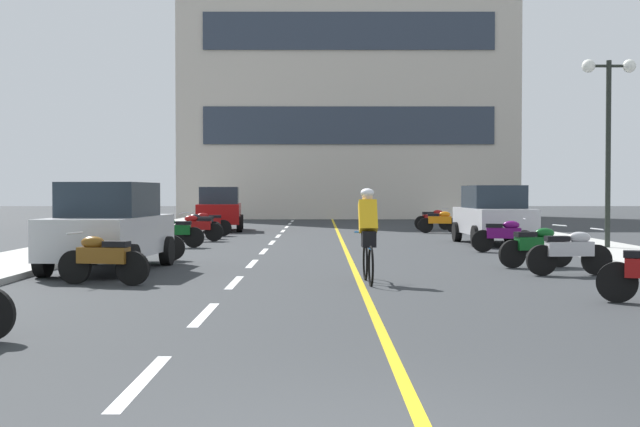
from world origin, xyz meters
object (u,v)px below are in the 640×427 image
object	(u,v)px
motorcycle_6	(502,235)
motorcycle_11	(438,221)
parked_car_far	(218,209)
motorcycle_3	(568,251)
motorcycle_8	(195,227)
motorcycle_9	(198,225)
parked_car_mid	(491,215)
motorcycle_7	(172,231)
street_lamp_mid	(606,110)
motorcycle_10	(206,223)
motorcycle_5	(146,241)
motorcycle_2	(101,258)
motorcycle_12	(432,219)
cyclist_rider	(366,233)
parked_car_near	(108,226)
motorcycle_4	(535,246)

from	to	relation	value
motorcycle_6	motorcycle_11	size ratio (longest dim) A/B	1.00
parked_car_far	motorcycle_11	xyz separation A→B (m)	(8.90, -2.01, -0.44)
parked_car_far	motorcycle_3	world-z (taller)	parked_car_far
motorcycle_6	motorcycle_11	world-z (taller)	same
motorcycle_8	motorcycle_9	bearing A→B (deg)	94.94
parked_car_mid	motorcycle_8	bearing A→B (deg)	170.83
parked_car_mid	motorcycle_9	distance (m)	10.07
motorcycle_9	motorcycle_7	bearing A→B (deg)	-90.62
street_lamp_mid	motorcycle_7	size ratio (longest dim) A/B	2.98
motorcycle_10	motorcycle_3	bearing A→B (deg)	-58.60
motorcycle_10	motorcycle_9	bearing A→B (deg)	-92.80
motorcycle_6	motorcycle_9	size ratio (longest dim) A/B	1.03
motorcycle_3	motorcycle_5	xyz separation A→B (m)	(-8.91, 3.58, 0.00)
motorcycle_2	motorcycle_10	bearing A→B (deg)	91.06
motorcycle_12	cyclist_rider	bearing A→B (deg)	-100.68
parked_car_far	parked_car_near	bearing A→B (deg)	-90.47
motorcycle_2	street_lamp_mid	bearing A→B (deg)	35.45
street_lamp_mid	motorcycle_12	distance (m)	13.91
parked_car_far	motorcycle_4	bearing A→B (deg)	-62.91
motorcycle_4	motorcycle_8	size ratio (longest dim) A/B	0.99
parked_car_far	motorcycle_7	distance (m)	10.78
motorcycle_2	motorcycle_4	world-z (taller)	same
parked_car_mid	motorcycle_5	bearing A→B (deg)	-146.05
motorcycle_3	motorcycle_8	distance (m)	14.50
motorcycle_2	motorcycle_8	bearing A→B (deg)	91.05
parked_car_mid	motorcycle_3	size ratio (longest dim) A/B	2.51
street_lamp_mid	motorcycle_4	bearing A→B (deg)	-123.01
parked_car_near	motorcycle_8	bearing A→B (deg)	88.40
cyclist_rider	motorcycle_5	bearing A→B (deg)	134.94
street_lamp_mid	motorcycle_8	distance (m)	13.23
parked_car_far	motorcycle_3	bearing A→B (deg)	-64.57
motorcycle_9	motorcycle_11	world-z (taller)	same
parked_car_far	motorcycle_2	size ratio (longest dim) A/B	2.57
motorcycle_2	motorcycle_3	bearing A→B (deg)	10.95
parked_car_near	motorcycle_9	distance (m)	12.10
motorcycle_4	motorcycle_9	distance (m)	14.37
parked_car_far	motorcycle_11	bearing A→B (deg)	-12.72
street_lamp_mid	parked_car_mid	world-z (taller)	street_lamp_mid
street_lamp_mid	motorcycle_9	world-z (taller)	street_lamp_mid
motorcycle_7	motorcycle_11	size ratio (longest dim) A/B	1.00
motorcycle_7	cyclist_rider	bearing A→B (deg)	-62.03
motorcycle_2	motorcycle_10	xyz separation A→B (m)	(-0.30, 16.35, 0.00)
motorcycle_8	cyclist_rider	world-z (taller)	cyclist_rider
motorcycle_11	motorcycle_12	bearing A→B (deg)	87.57
motorcycle_9	motorcycle_12	xyz separation A→B (m)	(9.01, 6.67, 0.00)
parked_car_far	cyclist_rider	world-z (taller)	parked_car_far
street_lamp_mid	parked_car_mid	bearing A→B (deg)	125.79
parked_car_far	motorcycle_4	size ratio (longest dim) A/B	2.57
motorcycle_6	street_lamp_mid	bearing A→B (deg)	5.27
parked_car_far	motorcycle_9	bearing A→B (deg)	-89.98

